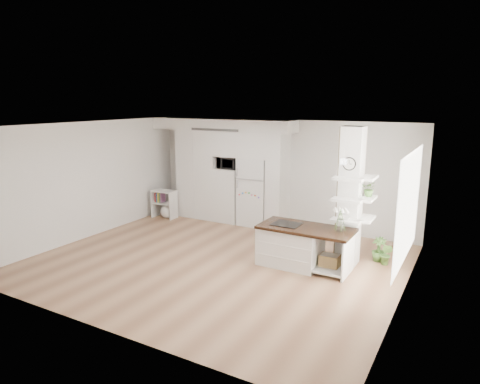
# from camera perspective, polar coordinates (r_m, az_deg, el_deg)

# --- Properties ---
(floor) EXTENTS (7.00, 6.00, 0.01)m
(floor) POSITION_cam_1_polar(r_m,az_deg,el_deg) (8.73, -3.08, -9.20)
(floor) COLOR #A97F5B
(floor) RESTS_ON ground
(room) EXTENTS (7.04, 6.04, 2.72)m
(room) POSITION_cam_1_polar(r_m,az_deg,el_deg) (8.23, -3.23, 2.91)
(room) COLOR white
(room) RESTS_ON ground
(cabinet_wall) EXTENTS (4.00, 0.71, 2.70)m
(cabinet_wall) POSITION_cam_1_polar(r_m,az_deg,el_deg) (11.28, -2.14, 3.66)
(cabinet_wall) COLOR white
(cabinet_wall) RESTS_ON floor
(refrigerator) EXTENTS (0.78, 0.69, 1.75)m
(refrigerator) POSITION_cam_1_polar(r_m,az_deg,el_deg) (10.96, 2.05, 0.05)
(refrigerator) COLOR white
(refrigerator) RESTS_ON floor
(column) EXTENTS (0.69, 0.90, 2.70)m
(column) POSITION_cam_1_polar(r_m,az_deg,el_deg) (8.43, 14.89, -0.77)
(column) COLOR silver
(column) RESTS_ON floor
(window) EXTENTS (0.00, 2.40, 2.40)m
(window) POSITION_cam_1_polar(r_m,az_deg,el_deg) (7.40, 21.58, -1.83)
(window) COLOR white
(window) RESTS_ON room
(pendant_light) EXTENTS (0.12, 0.12, 0.10)m
(pendant_light) POSITION_cam_1_polar(r_m,az_deg,el_deg) (7.57, 8.33, 4.00)
(pendant_light) COLOR white
(pendant_light) RESTS_ON room
(kitchen_island) EXTENTS (1.80, 0.87, 1.38)m
(kitchen_island) POSITION_cam_1_polar(r_m,az_deg,el_deg) (8.45, 7.47, -6.94)
(kitchen_island) COLOR white
(kitchen_island) RESTS_ON floor
(bookshelf) EXTENTS (0.66, 0.40, 0.77)m
(bookshelf) POSITION_cam_1_polar(r_m,az_deg,el_deg) (11.89, -9.93, -1.85)
(bookshelf) COLOR white
(bookshelf) RESTS_ON floor
(floor_plant_a) EXTENTS (0.29, 0.26, 0.44)m
(floor_plant_a) POSITION_cam_1_polar(r_m,az_deg,el_deg) (8.93, 18.92, -7.88)
(floor_plant_a) COLOR #44712D
(floor_plant_a) RESTS_ON floor
(floor_plant_b) EXTENTS (0.30, 0.30, 0.49)m
(floor_plant_b) POSITION_cam_1_polar(r_m,az_deg,el_deg) (9.08, 18.02, -7.29)
(floor_plant_b) COLOR #44712D
(floor_plant_b) RESTS_ON floor
(microwave) EXTENTS (0.54, 0.37, 0.30)m
(microwave) POSITION_cam_1_polar(r_m,az_deg,el_deg) (11.15, -1.50, 3.89)
(microwave) COLOR #2D2D2D
(microwave) RESTS_ON cabinet_wall
(shelf_plant) EXTENTS (0.27, 0.23, 0.30)m
(shelf_plant) POSITION_cam_1_polar(r_m,az_deg,el_deg) (8.49, 16.88, 0.42)
(shelf_plant) COLOR #44712D
(shelf_plant) RESTS_ON column
(decor_bowl) EXTENTS (0.22, 0.22, 0.05)m
(decor_bowl) POSITION_cam_1_polar(r_m,az_deg,el_deg) (8.31, 13.83, -3.38)
(decor_bowl) COLOR white
(decor_bowl) RESTS_ON column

